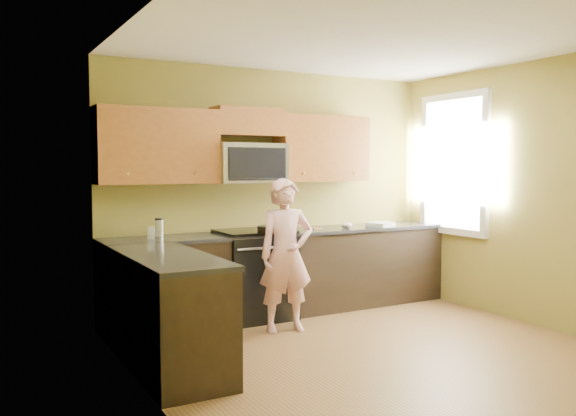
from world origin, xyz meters
TOP-DOWN VIEW (x-y plane):
  - floor at (0.00, 0.00)m, footprint 4.00×4.00m
  - ceiling at (0.00, 0.00)m, footprint 4.00×4.00m
  - wall_back at (0.00, 2.00)m, footprint 4.00×0.00m
  - wall_left at (-2.00, 0.00)m, footprint 0.00×4.00m
  - wall_right at (2.00, 0.00)m, footprint 0.00×4.00m
  - cabinet_back_run at (0.00, 1.70)m, footprint 4.00×0.60m
  - cabinet_left_run at (-1.70, 0.60)m, footprint 0.60×1.60m
  - countertop_back at (0.00, 1.69)m, footprint 4.00×0.62m
  - countertop_left at (-1.69, 0.60)m, footprint 0.62×1.60m
  - stove at (-0.40, 1.68)m, footprint 0.76×0.65m
  - microwave at (-0.40, 1.80)m, footprint 0.76×0.40m
  - upper_cab_left at (-1.39, 1.83)m, footprint 1.22×0.33m
  - upper_cab_right at (0.54, 1.83)m, footprint 1.12×0.33m
  - upper_cab_over_mw at (-0.40, 1.83)m, footprint 0.76×0.33m
  - window at (1.98, 1.20)m, footprint 0.06×1.06m
  - woman at (-0.34, 1.09)m, footprint 0.60×0.44m
  - frying_pan at (-0.33, 1.42)m, footprint 0.40×0.56m
  - butter_tub at (-0.03, 1.66)m, footprint 0.17×0.17m
  - toast_slice at (0.36, 1.68)m, footprint 0.11×0.11m
  - napkin_a at (-0.31, 1.63)m, footprint 0.12×0.13m
  - napkin_b at (0.72, 1.59)m, footprint 0.14×0.15m
  - dish_towel at (1.17, 1.54)m, footprint 0.37×0.34m
  - travel_mug at (-1.38, 1.85)m, footprint 0.09×0.09m
  - glass_a at (-1.52, 1.68)m, footprint 0.08×0.08m
  - glass_b at (-1.51, 1.68)m, footprint 0.08×0.08m

SIDE VIEW (x-z plane):
  - floor at x=0.00m, z-range 0.00..0.00m
  - cabinet_back_run at x=0.00m, z-range 0.00..0.88m
  - cabinet_left_run at x=-1.70m, z-range 0.00..0.88m
  - stove at x=-0.40m, z-range 0.00..0.95m
  - woman at x=-0.34m, z-range 0.00..1.50m
  - countertop_back at x=0.00m, z-range 0.88..0.92m
  - countertop_left at x=-1.69m, z-range 0.88..0.92m
  - butter_tub at x=-0.03m, z-range 0.87..0.97m
  - travel_mug at x=-1.38m, z-range 0.83..1.01m
  - toast_slice at x=0.36m, z-range 0.92..0.93m
  - dish_towel at x=1.17m, z-range 0.92..0.97m
  - frying_pan at x=-0.33m, z-range 0.92..0.98m
  - napkin_a at x=-0.31m, z-range 0.92..0.98m
  - napkin_b at x=0.72m, z-range 0.92..0.99m
  - glass_a at x=-1.52m, z-range 0.92..1.04m
  - glass_b at x=-1.51m, z-range 0.92..1.04m
  - wall_back at x=0.00m, z-range -0.65..3.35m
  - wall_left at x=-2.00m, z-range -0.65..3.35m
  - wall_right at x=2.00m, z-range -0.65..3.35m
  - microwave at x=-0.40m, z-range 1.24..1.66m
  - upper_cab_left at x=-1.39m, z-range 1.07..1.82m
  - upper_cab_right at x=0.54m, z-range 1.07..1.82m
  - window at x=1.98m, z-range 0.82..2.48m
  - upper_cab_over_mw at x=-0.40m, z-range 1.95..2.25m
  - ceiling at x=0.00m, z-range 2.70..2.70m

